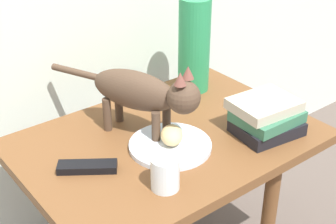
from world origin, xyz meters
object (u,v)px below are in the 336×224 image
(plate, at_px, (170,146))
(cat, at_px, (144,92))
(candle_jar, at_px, (165,175))
(bread_roll, at_px, (172,135))
(tv_remote, at_px, (88,168))
(side_table, at_px, (168,158))
(green_vase, at_px, (194,45))
(book_stack, at_px, (266,117))

(plate, xyz_separation_m, cat, (-0.01, 0.10, 0.13))
(candle_jar, bearing_deg, bread_roll, 46.64)
(plate, bearing_deg, tv_remote, 169.14)
(side_table, bearing_deg, tv_remote, -179.05)
(side_table, xyz_separation_m, cat, (-0.04, 0.05, 0.20))
(side_table, bearing_deg, cat, 128.94)
(side_table, relative_size, bread_roll, 10.33)
(candle_jar, bearing_deg, cat, 65.76)
(green_vase, height_order, tv_remote, green_vase)
(cat, height_order, candle_jar, cat)
(plate, relative_size, cat, 0.50)
(cat, bearing_deg, candle_jar, -114.24)
(green_vase, relative_size, tv_remote, 2.07)
(cat, height_order, book_stack, cat)
(side_table, height_order, cat, cat)
(side_table, distance_m, candle_jar, 0.26)
(side_table, distance_m, plate, 0.10)
(plate, distance_m, bread_roll, 0.03)
(plate, height_order, candle_jar, candle_jar)
(book_stack, bearing_deg, bread_roll, 158.47)
(tv_remote, bearing_deg, plate, 24.75)
(book_stack, bearing_deg, candle_jar, -176.08)
(plate, xyz_separation_m, bread_roll, (0.00, -0.00, 0.03))
(side_table, height_order, book_stack, book_stack)
(book_stack, bearing_deg, tv_remote, 163.41)
(bread_roll, distance_m, book_stack, 0.28)
(candle_jar, bearing_deg, tv_remote, 123.09)
(book_stack, xyz_separation_m, candle_jar, (-0.38, -0.03, -0.01))
(candle_jar, bearing_deg, side_table, 50.37)
(book_stack, relative_size, candle_jar, 2.30)
(green_vase, xyz_separation_m, tv_remote, (-0.51, -0.19, -0.15))
(green_vase, distance_m, candle_jar, 0.56)
(bread_roll, bearing_deg, book_stack, -21.53)
(plate, distance_m, candle_jar, 0.18)
(side_table, xyz_separation_m, green_vase, (0.26, 0.19, 0.23))
(side_table, distance_m, cat, 0.22)
(side_table, bearing_deg, bread_roll, -117.60)
(side_table, relative_size, plate, 3.66)
(side_table, height_order, candle_jar, candle_jar)
(green_vase, xyz_separation_m, candle_jar, (-0.40, -0.37, -0.12))
(bread_roll, bearing_deg, candle_jar, -133.36)
(bread_roll, relative_size, tv_remote, 0.53)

